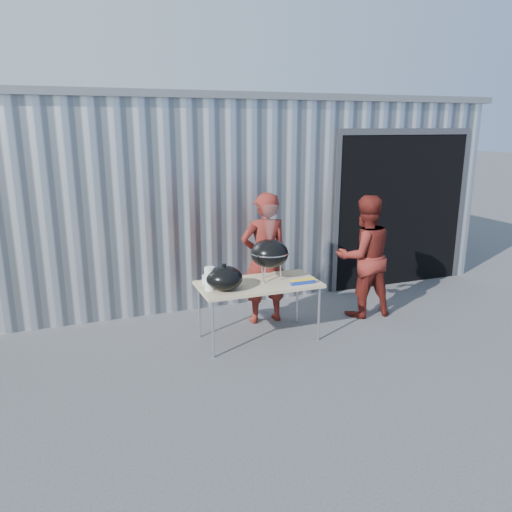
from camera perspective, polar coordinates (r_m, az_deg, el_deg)
name	(u,v)px	position (r m, az deg, el deg)	size (l,w,h in m)	color
ground	(252,353)	(6.08, -0.50, -11.06)	(80.00, 80.00, 0.00)	#444446
building	(215,182)	(10.19, -4.75, 8.42)	(8.20, 6.20, 3.10)	silver
folding_table	(259,286)	(6.22, 0.29, -3.43)	(1.50, 0.75, 0.75)	tan
kettle_grill	(270,248)	(6.21, 1.57, 0.90)	(0.48, 0.48, 0.95)	black
grill_lid	(224,278)	(5.92, -3.64, -2.53)	(0.44, 0.44, 0.32)	black
paper_towels	(210,279)	(5.93, -5.32, -2.59)	(0.12, 0.12, 0.28)	white
white_tub	(211,279)	(6.20, -5.11, -2.66)	(0.20, 0.15, 0.10)	white
foil_box	(303,282)	(6.17, 5.38, -2.96)	(0.32, 0.05, 0.06)	#173198
person_cook	(264,258)	(6.75, 0.97, -0.28)	(0.66, 0.43, 1.80)	maroon
person_bystander	(364,256)	(7.16, 12.25, -0.04)	(0.84, 0.65, 1.73)	maroon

